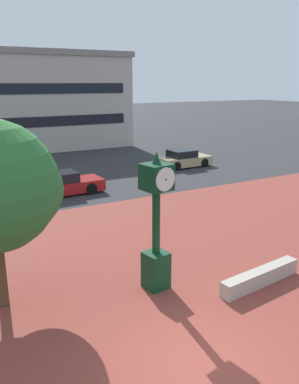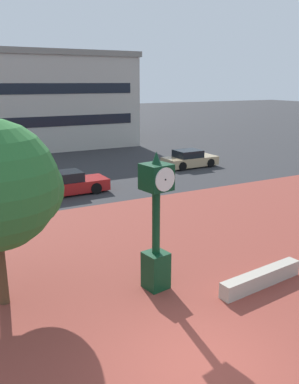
% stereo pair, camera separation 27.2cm
% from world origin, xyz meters
% --- Properties ---
extents(ground_plane, '(200.00, 200.00, 0.00)m').
position_xyz_m(ground_plane, '(0.00, 0.00, 0.00)').
color(ground_plane, '#2D2D30').
extents(plaza_brick_paving, '(44.00, 16.33, 0.01)m').
position_xyz_m(plaza_brick_paving, '(0.00, 4.16, 0.00)').
color(plaza_brick_paving, brown).
rests_on(plaza_brick_paving, ground).
extents(planter_wall, '(3.22, 0.74, 0.50)m').
position_xyz_m(planter_wall, '(3.68, 2.06, 0.25)').
color(planter_wall, '#ADA393').
rests_on(planter_wall, ground).
extents(street_clock, '(0.88, 0.92, 4.25)m').
position_xyz_m(street_clock, '(0.74, 3.50, 2.03)').
color(street_clock, '#0C381E').
rests_on(street_clock, ground).
extents(car_street_mid, '(4.08, 2.01, 1.28)m').
position_xyz_m(car_street_mid, '(11.55, 18.07, 0.57)').
color(car_street_mid, tan).
rests_on(car_street_mid, ground).
extents(car_street_distant, '(4.65, 1.94, 1.28)m').
position_xyz_m(car_street_distant, '(1.30, 15.13, 0.57)').
color(car_street_distant, maroon).
rests_on(car_street_distant, ground).
extents(civic_building, '(20.61, 14.90, 8.86)m').
position_xyz_m(civic_building, '(2.60, 35.98, 4.44)').
color(civic_building, '#B2ADA3').
rests_on(civic_building, ground).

